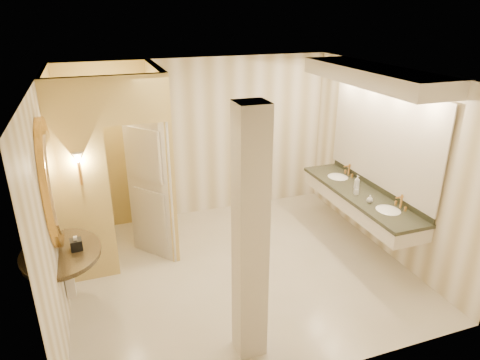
# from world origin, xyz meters

# --- Properties ---
(floor) EXTENTS (4.50, 4.50, 0.00)m
(floor) POSITION_xyz_m (0.00, 0.00, 0.00)
(floor) COLOR beige
(floor) RESTS_ON ground
(ceiling) EXTENTS (4.50, 4.50, 0.00)m
(ceiling) POSITION_xyz_m (0.00, 0.00, 2.70)
(ceiling) COLOR white
(ceiling) RESTS_ON wall_back
(wall_back) EXTENTS (4.50, 0.02, 2.70)m
(wall_back) POSITION_xyz_m (0.00, 2.00, 1.35)
(wall_back) COLOR white
(wall_back) RESTS_ON floor
(wall_front) EXTENTS (4.50, 0.02, 2.70)m
(wall_front) POSITION_xyz_m (0.00, -2.00, 1.35)
(wall_front) COLOR white
(wall_front) RESTS_ON floor
(wall_left) EXTENTS (0.02, 4.00, 2.70)m
(wall_left) POSITION_xyz_m (-2.25, 0.00, 1.35)
(wall_left) COLOR white
(wall_left) RESTS_ON floor
(wall_right) EXTENTS (0.02, 4.00, 2.70)m
(wall_right) POSITION_xyz_m (2.25, 0.00, 1.35)
(wall_right) COLOR white
(wall_right) RESTS_ON floor
(toilet_closet) EXTENTS (1.50, 1.55, 2.70)m
(toilet_closet) POSITION_xyz_m (-1.13, 0.96, 1.39)
(toilet_closet) COLOR #EFCD7D
(toilet_closet) RESTS_ON floor
(wall_sconce) EXTENTS (0.14, 0.14, 0.42)m
(wall_sconce) POSITION_xyz_m (-1.93, 0.43, 1.73)
(wall_sconce) COLOR gold
(wall_sconce) RESTS_ON toilet_closet
(vanity) EXTENTS (0.75, 2.58, 2.09)m
(vanity) POSITION_xyz_m (1.98, 0.09, 1.63)
(vanity) COLOR beige
(vanity) RESTS_ON floor
(console_shelf) EXTENTS (1.11, 1.11, 2.00)m
(console_shelf) POSITION_xyz_m (-2.21, -0.20, 1.35)
(console_shelf) COLOR black
(console_shelf) RESTS_ON floor
(pillar) EXTENTS (0.29, 0.29, 2.70)m
(pillar) POSITION_xyz_m (-0.40, -1.43, 1.35)
(pillar) COLOR beige
(pillar) RESTS_ON floor
(tissue_box) EXTENTS (0.14, 0.14, 0.13)m
(tissue_box) POSITION_xyz_m (-2.05, -0.22, 0.94)
(tissue_box) COLOR black
(tissue_box) RESTS_ON console_shelf
(toilet) EXTENTS (0.47, 0.72, 0.69)m
(toilet) POSITION_xyz_m (-1.95, 1.59, 0.35)
(toilet) COLOR white
(toilet) RESTS_ON floor
(soap_bottle_a) EXTENTS (0.06, 0.06, 0.12)m
(soap_bottle_a) POSITION_xyz_m (1.83, 0.04, 0.94)
(soap_bottle_a) COLOR beige
(soap_bottle_a) RESTS_ON vanity
(soap_bottle_b) EXTENTS (0.12, 0.12, 0.11)m
(soap_bottle_b) POSITION_xyz_m (1.85, -0.26, 0.93)
(soap_bottle_b) COLOR silver
(soap_bottle_b) RESTS_ON vanity
(soap_bottle_c) EXTENTS (0.09, 0.09, 0.22)m
(soap_bottle_c) POSITION_xyz_m (1.95, 0.21, 0.99)
(soap_bottle_c) COLOR #C6B28C
(soap_bottle_c) RESTS_ON vanity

